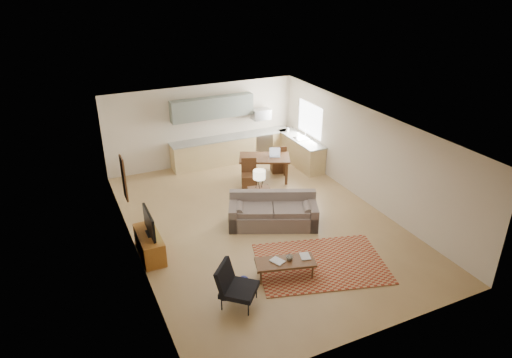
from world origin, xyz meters
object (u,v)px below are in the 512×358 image
armchair (239,286)px  tv_credenza (150,245)px  coffee_table (285,269)px  console_table (259,200)px  sofa (273,211)px  dining_table (264,168)px

armchair → tv_credenza: (-1.23, 2.44, -0.15)m
coffee_table → console_table: 3.00m
coffee_table → console_table: (0.75, 2.90, 0.15)m
sofa → tv_credenza: (-3.23, -0.02, -0.12)m
tv_credenza → console_table: (3.23, 0.87, 0.05)m
tv_credenza → console_table: bearing=15.0°
console_table → dining_table: bearing=72.5°
coffee_table → tv_credenza: tv_credenza is taller
sofa → armchair: size_ratio=2.69×
sofa → dining_table: 2.77m
sofa → tv_credenza: sofa is taller
sofa → armchair: 3.18m
armchair → tv_credenza: armchair is taller
console_table → dining_table: dining_table is taller
tv_credenza → dining_table: 4.97m
sofa → coffee_table: bearing=-85.6°
console_table → tv_credenza: bearing=-152.6°
tv_credenza → coffee_table: bearing=-39.3°
dining_table → armchair: bearing=-96.0°
sofa → coffee_table: 2.20m
sofa → coffee_table: sofa is taller
tv_credenza → sofa: bearing=0.4°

